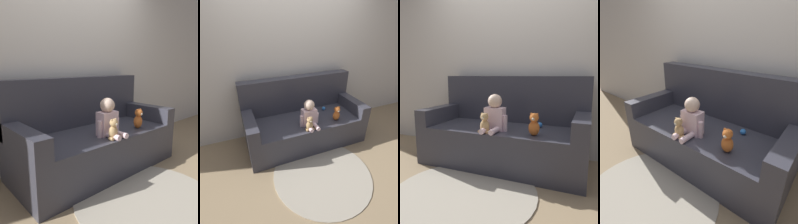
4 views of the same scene
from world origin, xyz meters
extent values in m
plane|color=#9E8460|center=(0.00, 0.00, 0.00)|extent=(12.00, 12.00, 0.00)
cube|color=silver|center=(0.00, 0.51, 1.30)|extent=(8.00, 0.05, 2.60)
cube|color=#383842|center=(0.00, 0.00, 0.23)|extent=(1.91, 0.86, 0.46)
cube|color=#383842|center=(0.00, 0.34, 0.75)|extent=(1.91, 0.18, 0.59)
cube|color=#383842|center=(-0.87, 0.00, 0.55)|extent=(0.16, 0.86, 0.20)
cube|color=#383842|center=(0.87, 0.00, 0.55)|extent=(0.16, 0.86, 0.20)
cube|color=silver|center=(-0.02, -0.20, 0.58)|extent=(0.21, 0.13, 0.25)
sphere|color=beige|center=(-0.02, -0.20, 0.78)|extent=(0.15, 0.15, 0.15)
cylinder|color=silver|center=(-0.08, -0.35, 0.49)|extent=(0.06, 0.17, 0.06)
cylinder|color=silver|center=(0.03, -0.35, 0.49)|extent=(0.06, 0.17, 0.06)
cylinder|color=silver|center=(-0.15, -0.22, 0.55)|extent=(0.05, 0.05, 0.18)
cylinder|color=silver|center=(0.10, -0.22, 0.55)|extent=(0.05, 0.05, 0.18)
ellipsoid|color=tan|center=(-0.08, -0.35, 0.53)|extent=(0.10, 0.08, 0.14)
sphere|color=tan|center=(-0.08, -0.35, 0.63)|extent=(0.08, 0.08, 0.08)
sphere|color=tan|center=(-0.10, -0.35, 0.66)|extent=(0.02, 0.02, 0.02)
sphere|color=tan|center=(-0.05, -0.35, 0.66)|extent=(0.02, 0.02, 0.02)
sphere|color=beige|center=(-0.08, -0.39, 0.62)|extent=(0.03, 0.03, 0.03)
cylinder|color=tan|center=(-0.12, -0.36, 0.47)|extent=(0.03, 0.05, 0.03)
cylinder|color=tan|center=(-0.03, -0.36, 0.47)|extent=(0.03, 0.05, 0.03)
ellipsoid|color=orange|center=(0.43, -0.26, 0.53)|extent=(0.11, 0.09, 0.15)
sphere|color=orange|center=(0.43, -0.26, 0.64)|extent=(0.09, 0.09, 0.09)
sphere|color=orange|center=(0.40, -0.26, 0.68)|extent=(0.03, 0.03, 0.03)
sphere|color=orange|center=(0.46, -0.26, 0.68)|extent=(0.03, 0.03, 0.03)
sphere|color=beige|center=(0.43, -0.30, 0.64)|extent=(0.03, 0.03, 0.03)
sphere|color=#337FDB|center=(0.41, 0.10, 0.49)|extent=(0.06, 0.06, 0.06)
cylinder|color=#B2A893|center=(-0.08, -0.78, 0.01)|extent=(1.33, 1.33, 0.01)
camera|label=1|loc=(-1.58, -1.81, 1.18)|focal=35.00mm
camera|label=2|loc=(-1.01, -2.23, 1.92)|focal=28.00mm
camera|label=3|loc=(0.93, -2.35, 1.06)|focal=35.00mm
camera|label=4|loc=(1.05, -1.41, 1.43)|focal=28.00mm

